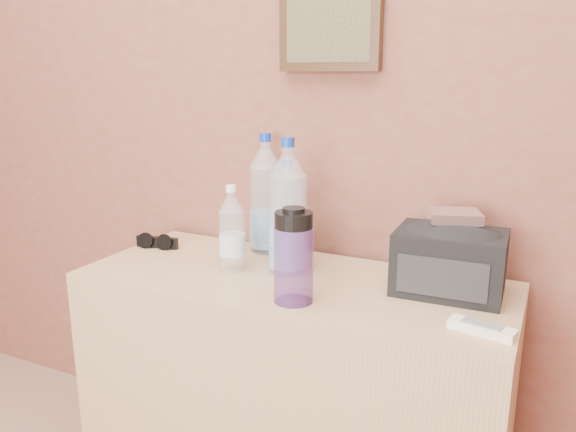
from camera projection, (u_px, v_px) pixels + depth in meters
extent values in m
plane|color=brown|center=(307.00, 45.00, 1.64)|extent=(4.00, 0.00, 4.00)
cube|color=#A07E4A|center=(292.00, 397.00, 1.61)|extent=(1.17, 0.49, 0.73)
cylinder|color=white|center=(266.00, 201.00, 1.73)|extent=(0.10, 0.10, 0.32)
cylinder|color=#0E32B8|center=(265.00, 137.00, 1.68)|extent=(0.04, 0.04, 0.02)
cylinder|color=#A2BBD1|center=(287.00, 220.00, 1.60)|extent=(0.08, 0.08, 0.27)
cylinder|color=#0C18A8|center=(287.00, 163.00, 1.56)|extent=(0.03, 0.03, 0.02)
cylinder|color=white|center=(288.00, 215.00, 1.53)|extent=(0.10, 0.10, 0.33)
cylinder|color=#10349E|center=(288.00, 142.00, 1.49)|extent=(0.04, 0.04, 0.02)
cylinder|color=white|center=(232.00, 234.00, 1.57)|extent=(0.07, 0.07, 0.21)
cylinder|color=white|center=(231.00, 188.00, 1.53)|extent=(0.03, 0.03, 0.02)
cylinder|color=#5E3180|center=(294.00, 265.00, 1.35)|extent=(0.10, 0.10, 0.19)
cylinder|color=black|center=(294.00, 218.00, 1.32)|extent=(0.09, 0.09, 0.05)
cube|color=white|center=(482.00, 329.00, 1.20)|extent=(0.15, 0.07, 0.02)
cube|color=white|center=(454.00, 216.00, 1.40)|extent=(0.15, 0.14, 0.03)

